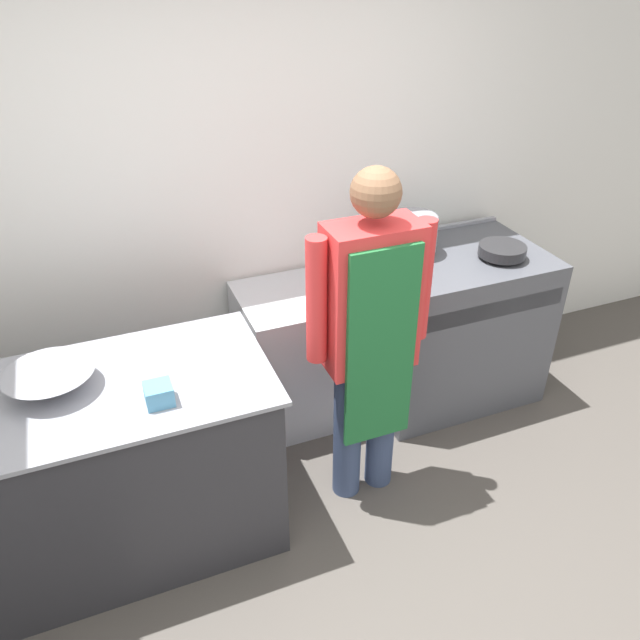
{
  "coord_description": "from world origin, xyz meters",
  "views": [
    {
      "loc": [
        -0.83,
        -1.31,
        2.45
      ],
      "look_at": [
        0.09,
        0.99,
        0.94
      ],
      "focal_mm": 35.0,
      "sensor_mm": 36.0,
      "label": 1
    }
  ],
  "objects_px": {
    "person_cook": "(370,330)",
    "fridge_unit": "(298,355)",
    "stock_pot": "(413,231)",
    "plastic_tub": "(159,394)",
    "saute_pan": "(502,250)",
    "stove": "(449,324)",
    "mixing_bowl": "(50,380)"
  },
  "relations": [
    {
      "from": "fridge_unit",
      "to": "mixing_bowl",
      "type": "bearing_deg",
      "value": -157.29
    },
    {
      "from": "fridge_unit",
      "to": "stock_pot",
      "type": "distance_m",
      "value": 0.96
    },
    {
      "from": "stove",
      "to": "plastic_tub",
      "type": "bearing_deg",
      "value": -159.72
    },
    {
      "from": "stove",
      "to": "stock_pot",
      "type": "bearing_deg",
      "value": 150.04
    },
    {
      "from": "plastic_tub",
      "to": "saute_pan",
      "type": "height_order",
      "value": "saute_pan"
    },
    {
      "from": "person_cook",
      "to": "stock_pot",
      "type": "xyz_separation_m",
      "value": [
        0.61,
        0.71,
        0.09
      ]
    },
    {
      "from": "plastic_tub",
      "to": "person_cook",
      "type": "bearing_deg",
      "value": 4.58
    },
    {
      "from": "person_cook",
      "to": "plastic_tub",
      "type": "bearing_deg",
      "value": -175.42
    },
    {
      "from": "stove",
      "to": "stock_pot",
      "type": "height_order",
      "value": "stock_pot"
    },
    {
      "from": "person_cook",
      "to": "saute_pan",
      "type": "distance_m",
      "value": 1.13
    },
    {
      "from": "stove",
      "to": "plastic_tub",
      "type": "height_order",
      "value": "plastic_tub"
    },
    {
      "from": "stock_pot",
      "to": "saute_pan",
      "type": "bearing_deg",
      "value": -31.17
    },
    {
      "from": "stove",
      "to": "stock_pot",
      "type": "relative_size",
      "value": 3.62
    },
    {
      "from": "mixing_bowl",
      "to": "plastic_tub",
      "type": "distance_m",
      "value": 0.46
    },
    {
      "from": "stove",
      "to": "fridge_unit",
      "type": "height_order",
      "value": "stove"
    },
    {
      "from": "person_cook",
      "to": "plastic_tub",
      "type": "height_order",
      "value": "person_cook"
    },
    {
      "from": "fridge_unit",
      "to": "person_cook",
      "type": "xyz_separation_m",
      "value": [
        0.1,
        -0.69,
        0.56
      ]
    },
    {
      "from": "fridge_unit",
      "to": "person_cook",
      "type": "relative_size",
      "value": 0.47
    },
    {
      "from": "fridge_unit",
      "to": "stove",
      "type": "bearing_deg",
      "value": -6.8
    },
    {
      "from": "saute_pan",
      "to": "stock_pot",
      "type": "bearing_deg",
      "value": 148.83
    },
    {
      "from": "plastic_tub",
      "to": "stove",
      "type": "bearing_deg",
      "value": 20.28
    },
    {
      "from": "person_cook",
      "to": "fridge_unit",
      "type": "bearing_deg",
      "value": 97.95
    },
    {
      "from": "person_cook",
      "to": "mixing_bowl",
      "type": "height_order",
      "value": "person_cook"
    },
    {
      "from": "plastic_tub",
      "to": "stock_pot",
      "type": "bearing_deg",
      "value": 26.89
    },
    {
      "from": "stove",
      "to": "saute_pan",
      "type": "bearing_deg",
      "value": -32.51
    },
    {
      "from": "plastic_tub",
      "to": "saute_pan",
      "type": "xyz_separation_m",
      "value": [
        1.99,
        0.53,
        0.04
      ]
    },
    {
      "from": "mixing_bowl",
      "to": "stock_pot",
      "type": "relative_size",
      "value": 1.31
    },
    {
      "from": "stock_pot",
      "to": "person_cook",
      "type": "bearing_deg",
      "value": -130.42
    },
    {
      "from": "plastic_tub",
      "to": "stock_pot",
      "type": "relative_size",
      "value": 0.39
    },
    {
      "from": "stove",
      "to": "stock_pot",
      "type": "distance_m",
      "value": 0.65
    },
    {
      "from": "fridge_unit",
      "to": "stock_pot",
      "type": "height_order",
      "value": "stock_pot"
    },
    {
      "from": "plastic_tub",
      "to": "stock_pot",
      "type": "xyz_separation_m",
      "value": [
        1.56,
        0.79,
        0.12
      ]
    }
  ]
}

